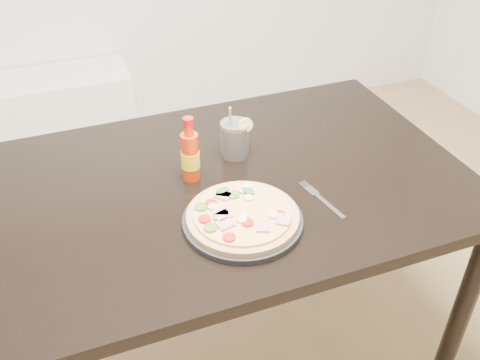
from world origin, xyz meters
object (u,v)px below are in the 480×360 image
object	(u,v)px
plate	(243,221)
hot_sauce_bottle	(190,155)
cola_cup	(235,140)
dining_table	(226,202)
fork	(320,198)
pizza	(242,215)

from	to	relation	value
plate	hot_sauce_bottle	bearing A→B (deg)	105.33
plate	cola_cup	world-z (taller)	cola_cup
dining_table	cola_cup	distance (m)	0.19
plate	fork	bearing A→B (deg)	4.25
cola_cup	fork	size ratio (longest dim) A/B	0.93
pizza	fork	size ratio (longest dim) A/B	1.54
plate	hot_sauce_bottle	xyz separation A→B (m)	(-0.07, 0.24, 0.07)
pizza	cola_cup	distance (m)	0.32
fork	dining_table	bearing A→B (deg)	129.93
pizza	cola_cup	xyz separation A→B (m)	(0.10, 0.31, 0.03)
pizza	hot_sauce_bottle	world-z (taller)	hot_sauce_bottle
fork	hot_sauce_bottle	bearing A→B (deg)	133.64
plate	pizza	bearing A→B (deg)	131.84
dining_table	fork	distance (m)	0.29
pizza	cola_cup	size ratio (longest dim) A/B	1.66
plate	cola_cup	distance (m)	0.33
dining_table	plate	world-z (taller)	plate
pizza	plate	bearing A→B (deg)	-48.16
dining_table	hot_sauce_bottle	world-z (taller)	hot_sauce_bottle
hot_sauce_bottle	fork	world-z (taller)	hot_sauce_bottle
dining_table	pizza	world-z (taller)	pizza
dining_table	plate	distance (m)	0.22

